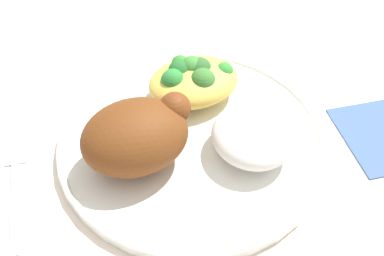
{
  "coord_description": "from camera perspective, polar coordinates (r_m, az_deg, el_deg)",
  "views": [
    {
      "loc": [
        -0.12,
        -0.3,
        0.37
      ],
      "look_at": [
        0.0,
        0.0,
        0.02
      ],
      "focal_mm": 41.75,
      "sensor_mm": 36.0,
      "label": 1
    }
  ],
  "objects": [
    {
      "name": "mac_cheese_with_broccoli",
      "position": [
        0.51,
        0.15,
        6.23
      ],
      "size": [
        0.1,
        0.08,
        0.05
      ],
      "color": "#EBC651",
      "rests_on": "plate"
    },
    {
      "name": "plate",
      "position": [
        0.48,
        -0.0,
        -1.38
      ],
      "size": [
        0.29,
        0.29,
        0.01
      ],
      "color": "white",
      "rests_on": "ground_plane"
    },
    {
      "name": "napkin",
      "position": [
        0.54,
        23.06,
        -0.86
      ],
      "size": [
        0.1,
        0.12,
        0.0
      ],
      "primitive_type": "cube",
      "rotation": [
        0.0,
        0.0,
        -0.15
      ],
      "color": "#47669E",
      "rests_on": "ground_plane"
    },
    {
      "name": "fork",
      "position": [
        0.49,
        -21.69,
        -6.71
      ],
      "size": [
        0.03,
        0.14,
        0.01
      ],
      "color": "silver",
      "rests_on": "ground_plane"
    },
    {
      "name": "roasted_chicken",
      "position": [
        0.44,
        -7.02,
        -0.89
      ],
      "size": [
        0.11,
        0.09,
        0.07
      ],
      "color": "brown",
      "rests_on": "plate"
    },
    {
      "name": "rice_pile",
      "position": [
        0.46,
        7.75,
        -0.96
      ],
      "size": [
        0.08,
        0.09,
        0.04
      ],
      "primitive_type": "ellipsoid",
      "color": "white",
      "rests_on": "plate"
    },
    {
      "name": "ground_plane",
      "position": [
        0.49,
        -0.0,
        -1.98
      ],
      "size": [
        2.0,
        2.0,
        0.0
      ],
      "primitive_type": "plane",
      "color": "silver"
    }
  ]
}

